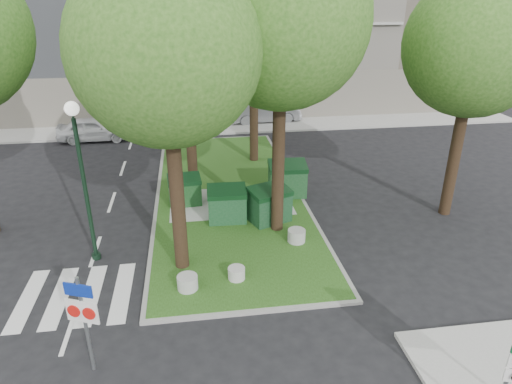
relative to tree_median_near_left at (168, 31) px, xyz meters
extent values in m
plane|color=black|center=(1.41, -2.56, -7.32)|extent=(120.00, 120.00, 0.00)
cube|color=#224513|center=(1.91, 5.44, -7.26)|extent=(6.00, 16.00, 0.12)
cube|color=gray|center=(1.91, 5.44, -7.27)|extent=(6.30, 16.30, 0.10)
cube|color=#999993|center=(1.41, 15.94, -7.26)|extent=(42.00, 3.00, 0.12)
cube|color=silver|center=(-2.34, -1.06, -7.31)|extent=(5.00, 3.00, 0.01)
cylinder|color=black|center=(-0.09, -0.06, -4.24)|extent=(0.44, 0.44, 6.16)
sphere|color=#265316|center=(-0.09, -0.06, -0.50)|extent=(5.20, 5.20, 5.20)
cylinder|color=black|center=(3.41, 1.94, -3.96)|extent=(0.44, 0.44, 6.72)
sphere|color=#265316|center=(3.41, 1.94, 0.12)|extent=(5.60, 5.60, 5.60)
cylinder|color=black|center=(0.41, 6.44, -4.38)|extent=(0.44, 0.44, 5.88)
sphere|color=#265316|center=(0.41, 6.44, -0.81)|extent=(4.80, 4.80, 4.80)
cylinder|color=black|center=(3.61, 9.44, -3.82)|extent=(0.44, 0.44, 7.00)
sphere|color=#265316|center=(3.61, 9.44, 0.43)|extent=(5.80, 5.80, 5.80)
cylinder|color=black|center=(10.41, 2.44, -4.38)|extent=(0.44, 0.44, 5.88)
sphere|color=#265316|center=(10.41, 2.44, -0.81)|extent=(5.00, 5.00, 5.00)
cube|color=#103D15|center=(0.04, 4.60, -6.69)|extent=(1.37, 0.99, 1.01)
cube|color=black|center=(0.04, 4.60, -6.10)|extent=(1.42, 1.05, 0.29)
cube|color=#113D1D|center=(1.64, 2.89, -6.64)|extent=(1.46, 1.02, 1.12)
cube|color=black|center=(1.64, 2.89, -5.98)|extent=(1.52, 1.09, 0.32)
cube|color=#10351A|center=(3.24, 2.60, -6.62)|extent=(1.72, 1.45, 1.15)
cube|color=black|center=(3.24, 2.60, -5.96)|extent=(1.79, 1.53, 0.33)
cube|color=#123D1A|center=(4.41, 4.88, -6.59)|extent=(1.62, 1.15, 1.22)
cube|color=black|center=(4.41, 4.88, -5.87)|extent=(1.68, 1.23, 0.35)
cylinder|color=#A2A39E|center=(0.07, -1.36, -6.98)|extent=(0.62, 0.62, 0.44)
cylinder|color=#999A95|center=(3.92, 0.90, -6.97)|extent=(0.63, 0.63, 0.45)
cylinder|color=#B0AFAB|center=(1.57, -1.05, -7.01)|extent=(0.53, 0.53, 0.38)
cylinder|color=orange|center=(4.61, 6.43, -6.83)|extent=(0.42, 0.42, 0.73)
cylinder|color=black|center=(-2.96, 0.96, -4.90)|extent=(0.14, 0.14, 4.84)
cylinder|color=black|center=(-2.96, 0.96, -7.22)|extent=(0.29, 0.29, 0.19)
sphere|color=white|center=(-2.96, 0.96, -2.18)|extent=(0.43, 0.43, 0.43)
cylinder|color=slate|center=(-2.19, -4.09, -6.00)|extent=(0.11, 0.11, 2.63)
cube|color=navy|center=(-2.19, -4.09, -5.00)|extent=(0.65, 0.29, 0.32)
cube|color=white|center=(-2.19, -4.09, -5.58)|extent=(0.75, 0.33, 0.58)
cylinder|color=red|center=(-2.38, -4.09, -5.58)|extent=(0.31, 0.14, 0.32)
cylinder|color=red|center=(-2.00, -4.09, -5.58)|extent=(0.31, 0.14, 0.32)
cylinder|color=slate|center=(6.17, -7.08, -5.83)|extent=(0.10, 0.10, 2.73)
imported|color=silver|center=(-5.27, 14.42, -6.61)|extent=(4.19, 1.81, 1.41)
imported|color=gray|center=(5.41, 16.94, -6.53)|extent=(4.88, 2.00, 1.57)
camera|label=1|loc=(0.46, -12.80, 1.05)|focal=32.00mm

